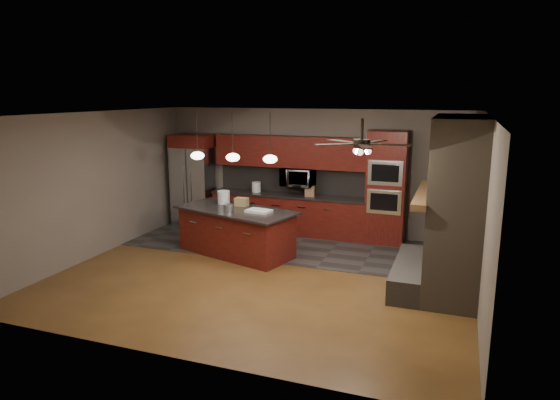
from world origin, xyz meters
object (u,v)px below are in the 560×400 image
at_px(cardboard_box, 242,202).
at_px(counter_box, 310,191).
at_px(paint_can, 228,207).
at_px(counter_bucket, 256,187).
at_px(microwave, 298,177).
at_px(white_bucket, 224,197).
at_px(oven_tower, 387,188).
at_px(refrigerator, 194,180).
at_px(paint_tray, 259,211).
at_px(kitchen_island, 236,231).

height_order(cardboard_box, counter_box, counter_box).
distance_m(paint_can, counter_bucket, 1.99).
xyz_separation_m(microwave, white_bucket, (-1.11, -1.50, -0.25)).
height_order(oven_tower, cardboard_box, oven_tower).
bearing_deg(paint_can, oven_tower, 35.80).
relative_size(white_bucket, cardboard_box, 1.05).
height_order(oven_tower, refrigerator, oven_tower).
bearing_deg(refrigerator, white_bucket, -43.37).
bearing_deg(white_bucket, paint_tray, -24.87).
bearing_deg(counter_box, microwave, 153.91).
relative_size(white_bucket, paint_can, 1.41).
bearing_deg(counter_box, refrigerator, 172.27).
relative_size(kitchen_island, paint_tray, 5.71).
xyz_separation_m(oven_tower, kitchen_island, (-2.65, -1.81, -0.73)).
relative_size(oven_tower, refrigerator, 1.09).
bearing_deg(counter_bucket, counter_box, -2.19).
height_order(kitchen_island, paint_tray, paint_tray).
xyz_separation_m(refrigerator, counter_bucket, (1.57, 0.08, -0.08)).
relative_size(kitchen_island, counter_box, 11.40).
xyz_separation_m(kitchen_island, counter_bucket, (-0.32, 1.81, 0.55)).
xyz_separation_m(microwave, paint_can, (-0.75, -2.03, -0.32)).
height_order(microwave, cardboard_box, microwave).
xyz_separation_m(kitchen_island, paint_can, (-0.08, -0.16, 0.52)).
height_order(kitchen_island, white_bucket, white_bucket).
bearing_deg(paint_can, counter_box, 61.02).
distance_m(microwave, counter_bucket, 1.03).
bearing_deg(white_bucket, kitchen_island, -39.47).
bearing_deg(counter_box, oven_tower, -6.89).
distance_m(oven_tower, paint_can, 3.37).
distance_m(kitchen_island, paint_tray, 0.71).
distance_m(white_bucket, paint_tray, 1.06).
height_order(white_bucket, cardboard_box, white_bucket).
height_order(refrigerator, paint_tray, refrigerator).
distance_m(microwave, counter_box, 0.44).
xyz_separation_m(counter_bucket, counter_box, (1.30, -0.05, -0.00)).
bearing_deg(counter_bucket, kitchen_island, -80.03).
relative_size(refrigerator, cardboard_box, 8.68).
xyz_separation_m(paint_tray, counter_bucket, (-0.84, 1.90, 0.07)).
distance_m(oven_tower, counter_box, 1.67).
bearing_deg(refrigerator, cardboard_box, -37.26).
distance_m(counter_bucket, counter_box, 1.31).
xyz_separation_m(oven_tower, paint_tray, (-2.13, -1.89, -0.25)).
bearing_deg(kitchen_island, paint_can, -99.82).
height_order(refrigerator, kitchen_island, refrigerator).
relative_size(refrigerator, white_bucket, 8.24).
distance_m(paint_can, counter_box, 2.20).
bearing_deg(counter_bucket, refrigerator, -177.04).
xyz_separation_m(microwave, kitchen_island, (-0.67, -1.86, -0.84)).
xyz_separation_m(oven_tower, counter_bucket, (-2.97, 0.01, -0.18)).
bearing_deg(microwave, kitchen_island, -109.88).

